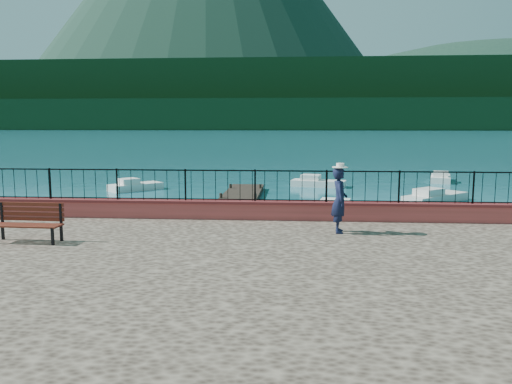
# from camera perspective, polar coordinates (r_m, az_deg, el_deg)

# --- Properties ---
(ground) EXTENTS (2000.00, 2000.00, 0.00)m
(ground) POSITION_cam_1_polar(r_m,az_deg,el_deg) (12.40, -0.04, -11.89)
(ground) COLOR #19596B
(ground) RESTS_ON ground
(parapet) EXTENTS (28.00, 0.46, 0.58)m
(parapet) POSITION_cam_1_polar(r_m,az_deg,el_deg) (15.59, 1.00, -2.10)
(parapet) COLOR #CC494A
(parapet) RESTS_ON promenade
(railing) EXTENTS (27.00, 0.05, 0.95)m
(railing) POSITION_cam_1_polar(r_m,az_deg,el_deg) (15.48, 1.00, 0.69)
(railing) COLOR black
(railing) RESTS_ON parapet
(dock) EXTENTS (2.00, 16.00, 0.30)m
(dock) POSITION_cam_1_polar(r_m,az_deg,el_deg) (24.15, -2.61, -1.75)
(dock) COLOR #2D231C
(dock) RESTS_ON ground
(far_forest) EXTENTS (900.00, 60.00, 18.00)m
(far_forest) POSITION_cam_1_polar(r_m,az_deg,el_deg) (311.67, 4.20, 8.77)
(far_forest) COLOR black
(far_forest) RESTS_ON ground
(foothills) EXTENTS (900.00, 120.00, 44.00)m
(foothills) POSITION_cam_1_polar(r_m,az_deg,el_deg) (372.06, 4.25, 10.63)
(foothills) COLOR black
(foothills) RESTS_ON ground
(companion_hill) EXTENTS (448.00, 384.00, 180.00)m
(companion_hill) POSITION_cam_1_polar(r_m,az_deg,el_deg) (612.20, 25.48, 6.75)
(companion_hill) COLOR #142D23
(companion_hill) RESTS_ON ground
(park_bench) EXTENTS (1.78, 0.64, 0.98)m
(park_bench) POSITION_cam_1_polar(r_m,az_deg,el_deg) (13.91, -24.63, -4.03)
(park_bench) COLOR black
(park_bench) RESTS_ON promenade
(person) EXTENTS (0.43, 0.66, 1.80)m
(person) POSITION_cam_1_polar(r_m,az_deg,el_deg) (13.83, 9.52, -0.94)
(person) COLOR black
(person) RESTS_ON promenade
(hat) EXTENTS (0.44, 0.44, 0.12)m
(hat) POSITION_cam_1_polar(r_m,az_deg,el_deg) (13.72, 9.61, 3.02)
(hat) COLOR white
(hat) RESTS_ON person
(boat_0) EXTENTS (4.12, 1.48, 0.80)m
(boat_0) POSITION_cam_1_polar(r_m,az_deg,el_deg) (20.19, -18.98, -3.38)
(boat_0) COLOR silver
(boat_0) RESTS_ON ground
(boat_1) EXTENTS (3.86, 1.99, 0.80)m
(boat_1) POSITION_cam_1_polar(r_m,az_deg,el_deg) (22.84, 10.41, -1.80)
(boat_1) COLOR silver
(boat_1) RESTS_ON ground
(boat_2) EXTENTS (4.03, 3.77, 0.80)m
(boat_2) POSITION_cam_1_polar(r_m,az_deg,el_deg) (28.33, 19.83, -0.27)
(boat_2) COLOR silver
(boat_2) RESTS_ON ground
(boat_3) EXTENTS (3.23, 3.23, 0.80)m
(boat_3) POSITION_cam_1_polar(r_m,az_deg,el_deg) (32.22, -13.59, 0.91)
(boat_3) COLOR white
(boat_3) RESTS_ON ground
(boat_4) EXTENTS (3.72, 2.13, 0.80)m
(boat_4) POSITION_cam_1_polar(r_m,az_deg,el_deg) (33.36, 7.15, 1.31)
(boat_4) COLOR silver
(boat_4) RESTS_ON ground
(boat_5) EXTENTS (2.17, 3.57, 0.80)m
(boat_5) POSITION_cam_1_polar(r_m,az_deg,el_deg) (38.32, 20.35, 1.72)
(boat_5) COLOR silver
(boat_5) RESTS_ON ground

